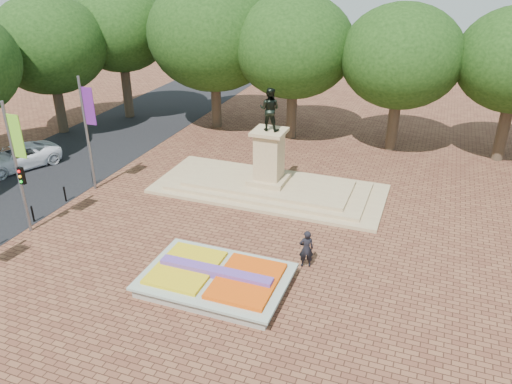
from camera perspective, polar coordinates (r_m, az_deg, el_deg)
ground at (r=24.31m, az=-4.77°, el=-7.51°), size 90.00×90.00×0.00m
asphalt_street at (r=35.93m, az=-23.51°, el=1.86°), size 9.00×90.00×0.02m
flower_bed at (r=22.24m, az=-4.55°, el=-9.87°), size 6.30×4.30×0.91m
monument at (r=30.40m, az=1.47°, el=1.69°), size 14.00×6.00×6.40m
tree_row_back at (r=37.45m, az=10.29°, el=15.24°), size 44.80×8.80×10.43m
banner_poles at (r=27.16m, az=-26.03°, el=2.76°), size 0.88×11.17×7.00m
bollard_row at (r=28.81m, az=-25.89°, el=-3.36°), size 0.12×13.12×0.98m
van at (r=37.32m, az=-25.66°, el=3.57°), size 4.60×6.13×1.55m
pedestrian at (r=23.26m, az=5.76°, el=-6.47°), size 0.81×0.69×1.88m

